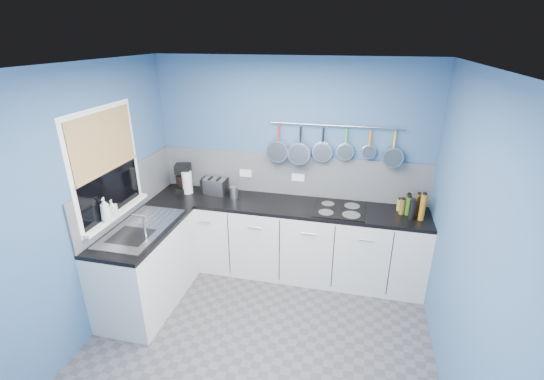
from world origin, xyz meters
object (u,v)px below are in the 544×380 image
at_px(hob, 339,210).
at_px(toaster, 215,186).
at_px(coffee_maker, 183,178).
at_px(canister, 234,192).
at_px(soap_bottle_b, 112,208).
at_px(paper_towel, 187,182).
at_px(soap_bottle_a, 105,209).

bearing_deg(hob, toaster, 174.85).
height_order(coffee_maker, canister, coffee_maker).
height_order(soap_bottle_b, toaster, soap_bottle_b).
relative_size(paper_towel, canister, 1.94).
relative_size(paper_towel, coffee_maker, 0.81).
xyz_separation_m(toaster, canister, (0.27, -0.08, -0.02)).
bearing_deg(soap_bottle_a, paper_towel, 75.01).
bearing_deg(paper_towel, soap_bottle_a, -104.99).
distance_m(soap_bottle_a, canister, 1.45).
xyz_separation_m(soap_bottle_a, hob, (2.15, 1.06, -0.26)).
bearing_deg(toaster, paper_towel, -160.68).
relative_size(soap_bottle_a, toaster, 0.82).
distance_m(paper_towel, canister, 0.61).
xyz_separation_m(soap_bottle_b, paper_towel, (0.30, 1.03, -0.10)).
bearing_deg(paper_towel, hob, -2.34).
xyz_separation_m(soap_bottle_b, toaster, (0.64, 1.09, -0.14)).
xyz_separation_m(soap_bottle_a, coffee_maker, (0.23, 1.18, -0.10)).
height_order(soap_bottle_b, coffee_maker, coffee_maker).
relative_size(canister, hob, 0.25).
distance_m(soap_bottle_b, hob, 2.36).
bearing_deg(hob, paper_towel, 177.66).
height_order(canister, hob, canister).
bearing_deg(toaster, canister, -7.79).
bearing_deg(coffee_maker, soap_bottle_b, -117.16).
relative_size(soap_bottle_b, toaster, 0.59).
height_order(toaster, canister, toaster).
height_order(toaster, hob, toaster).
xyz_separation_m(canister, hob, (1.24, -0.06, -0.06)).
xyz_separation_m(coffee_maker, hob, (1.92, -0.12, -0.16)).
xyz_separation_m(soap_bottle_b, coffee_maker, (0.23, 1.07, -0.07)).
relative_size(soap_bottle_b, hob, 0.31).
distance_m(soap_bottle_a, soap_bottle_b, 0.11).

